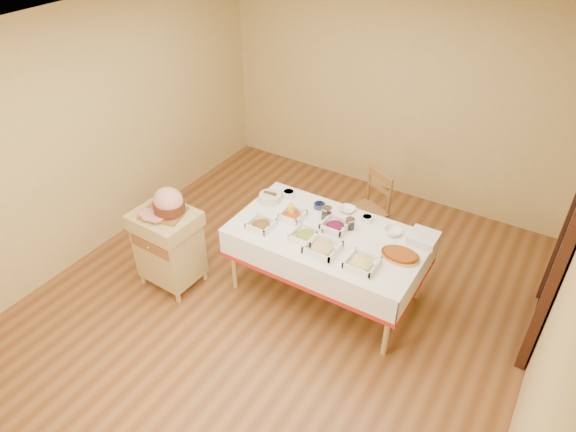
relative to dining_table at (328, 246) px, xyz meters
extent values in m
plane|color=brown|center=(-0.30, -0.30, -0.60)|extent=(5.00, 5.00, 0.00)
plane|color=white|center=(-0.30, -0.30, 2.00)|extent=(5.00, 5.00, 0.00)
plane|color=tan|center=(-0.30, 2.20, 0.70)|extent=(4.50, 0.00, 4.50)
plane|color=tan|center=(-0.30, -2.80, 0.70)|extent=(4.50, 0.00, 4.50)
plane|color=tan|center=(-2.55, -0.30, 0.70)|extent=(0.00, 5.00, 5.00)
plane|color=tan|center=(1.95, -0.30, 0.70)|extent=(0.00, 5.00, 5.00)
cube|color=black|center=(1.91, 0.60, 0.45)|extent=(0.06, 0.90, 2.10)
cube|color=#3B1C12|center=(1.89, 0.10, 0.45)|extent=(0.08, 0.10, 2.10)
cube|color=#3B1C12|center=(1.89, 1.10, 0.45)|extent=(0.08, 0.10, 2.10)
cube|color=tan|center=(0.00, 0.00, 0.13)|extent=(1.80, 1.00, 0.04)
cylinder|color=tan|center=(-0.82, -0.42, -0.24)|extent=(0.05, 0.05, 0.71)
cylinder|color=tan|center=(-0.82, 0.42, -0.24)|extent=(0.05, 0.05, 0.71)
cylinder|color=tan|center=(0.82, -0.42, -0.24)|extent=(0.05, 0.05, 0.71)
cylinder|color=tan|center=(0.82, 0.42, -0.24)|extent=(0.05, 0.05, 0.71)
cube|color=white|center=(0.00, 0.00, 0.16)|extent=(1.82, 1.02, 0.01)
cube|color=tan|center=(-1.43, -0.67, -0.20)|extent=(0.58, 0.48, 0.60)
cube|color=tan|center=(-1.43, -0.67, 0.18)|extent=(0.62, 0.53, 0.15)
cube|color=brown|center=(-1.43, -0.91, 0.00)|extent=(0.50, 0.03, 0.12)
sphere|color=gold|center=(-1.43, -0.92, 0.00)|extent=(0.03, 0.03, 0.03)
cylinder|color=tan|center=(-1.68, -0.87, -0.55)|extent=(0.05, 0.05, 0.10)
cylinder|color=tan|center=(-1.68, -0.47, -0.55)|extent=(0.05, 0.05, 0.10)
cylinder|color=tan|center=(-1.18, -0.87, -0.55)|extent=(0.05, 0.05, 0.10)
cylinder|color=tan|center=(-1.18, -0.47, -0.55)|extent=(0.05, 0.05, 0.10)
cube|color=brown|center=(-0.02, 0.93, -0.16)|extent=(0.52, 0.51, 0.03)
cylinder|color=brown|center=(-0.24, 0.85, -0.39)|extent=(0.03, 0.03, 0.42)
cylinder|color=brown|center=(-0.10, 1.16, -0.39)|extent=(0.03, 0.03, 0.42)
cylinder|color=brown|center=(0.07, 0.71, -0.39)|extent=(0.03, 0.03, 0.42)
cylinder|color=brown|center=(0.21, 1.02, -0.39)|extent=(0.03, 0.03, 0.42)
cylinder|color=brown|center=(-0.10, 1.16, 0.05)|extent=(0.03, 0.03, 0.45)
cylinder|color=brown|center=(0.21, 1.02, 0.05)|extent=(0.03, 0.03, 0.45)
cube|color=brown|center=(0.05, 1.09, 0.24)|extent=(0.34, 0.18, 0.08)
cube|color=brown|center=(-1.43, -0.67, 0.26)|extent=(0.39, 0.31, 0.02)
ellipsoid|color=#D7928B|center=(-1.38, -0.63, 0.40)|extent=(0.29, 0.26, 0.25)
cylinder|color=#542613|center=(-1.38, -0.63, 0.34)|extent=(0.30, 0.30, 0.10)
cube|color=silver|center=(-1.48, -0.83, 0.28)|extent=(0.25, 0.11, 0.00)
cylinder|color=silver|center=(-1.50, -0.72, 0.29)|extent=(0.29, 0.08, 0.01)
cube|color=white|center=(-0.59, -0.26, 0.17)|extent=(0.23, 0.23, 0.01)
ellipsoid|color=maroon|center=(-0.59, -0.26, 0.19)|extent=(0.17, 0.17, 0.06)
cylinder|color=silver|center=(-0.54, -0.28, 0.19)|extent=(0.14, 0.01, 0.10)
cube|color=white|center=(-0.14, -0.18, 0.17)|extent=(0.24, 0.24, 0.01)
ellipsoid|color=gold|center=(-0.14, -0.18, 0.19)|extent=(0.18, 0.18, 0.06)
cylinder|color=silver|center=(-0.09, -0.21, 0.19)|extent=(0.13, 0.01, 0.10)
cube|color=white|center=(0.08, -0.27, 0.17)|extent=(0.28, 0.28, 0.02)
ellipsoid|color=tan|center=(0.08, -0.27, 0.20)|extent=(0.21, 0.21, 0.07)
cylinder|color=silver|center=(0.14, -0.29, 0.20)|extent=(0.16, 0.01, 0.11)
cube|color=white|center=(0.47, -0.27, 0.17)|extent=(0.26, 0.26, 0.01)
ellipsoid|color=#D2C363|center=(0.47, -0.27, 0.19)|extent=(0.20, 0.20, 0.07)
cylinder|color=silver|center=(0.53, -0.29, 0.19)|extent=(0.14, 0.01, 0.10)
cube|color=white|center=(-0.41, 0.03, 0.17)|extent=(0.22, 0.22, 0.01)
ellipsoid|color=#BD420E|center=(-0.41, 0.03, 0.19)|extent=(0.16, 0.16, 0.06)
cylinder|color=silver|center=(-0.36, 0.00, 0.20)|extent=(0.14, 0.01, 0.10)
cube|color=white|center=(0.02, 0.09, 0.17)|extent=(0.23, 0.23, 0.02)
ellipsoid|color=#590B32|center=(0.02, 0.09, 0.19)|extent=(0.18, 0.18, 0.06)
cylinder|color=silver|center=(0.07, 0.07, 0.20)|extent=(0.15, 0.01, 0.11)
cylinder|color=white|center=(-0.65, 0.34, 0.19)|extent=(0.13, 0.13, 0.06)
cylinder|color=black|center=(-0.65, 0.34, 0.21)|extent=(0.11, 0.11, 0.02)
cylinder|color=navy|center=(-0.27, 0.32, 0.19)|extent=(0.12, 0.12, 0.05)
cylinder|color=#590B32|center=(-0.27, 0.32, 0.20)|extent=(0.09, 0.09, 0.02)
cylinder|color=white|center=(0.23, 0.36, 0.19)|extent=(0.11, 0.11, 0.06)
cylinder|color=#BD420E|center=(0.23, 0.36, 0.21)|extent=(0.09, 0.09, 0.02)
imported|color=white|center=(-0.01, 0.42, 0.18)|extent=(0.16, 0.16, 0.04)
imported|color=white|center=(0.52, 0.31, 0.19)|extent=(0.21, 0.21, 0.05)
cylinder|color=silver|center=(-0.13, 0.19, 0.22)|extent=(0.10, 0.10, 0.12)
cylinder|color=silver|center=(-0.13, 0.19, 0.29)|extent=(0.10, 0.10, 0.01)
cylinder|color=black|center=(-0.13, 0.19, 0.20)|extent=(0.08, 0.08, 0.09)
cylinder|color=silver|center=(0.14, 0.17, 0.21)|extent=(0.08, 0.08, 0.10)
cylinder|color=silver|center=(0.14, 0.17, 0.27)|extent=(0.09, 0.09, 0.01)
cylinder|color=black|center=(0.14, 0.17, 0.20)|extent=(0.07, 0.07, 0.07)
cylinder|color=yellow|center=(-0.43, 0.04, 0.23)|extent=(0.06, 0.06, 0.15)
cone|color=yellow|center=(-0.43, 0.04, 0.33)|extent=(0.04, 0.04, 0.04)
cylinder|color=silver|center=(-0.76, 0.17, 0.20)|extent=(0.22, 0.22, 0.08)
cube|color=white|center=(0.80, 0.34, 0.17)|extent=(0.25, 0.25, 0.01)
cube|color=white|center=(0.80, 0.34, 0.18)|extent=(0.25, 0.25, 0.01)
cube|color=white|center=(0.80, 0.34, 0.20)|extent=(0.25, 0.25, 0.01)
cube|color=white|center=(0.80, 0.34, 0.22)|extent=(0.25, 0.25, 0.01)
cube|color=white|center=(0.80, 0.34, 0.23)|extent=(0.25, 0.25, 0.01)
ellipsoid|color=gold|center=(0.70, 0.02, 0.18)|extent=(0.35, 0.25, 0.03)
ellipsoid|color=#964210|center=(0.70, 0.02, 0.19)|extent=(0.30, 0.21, 0.04)
camera|label=1|loc=(1.69, -3.45, 3.07)|focal=32.00mm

